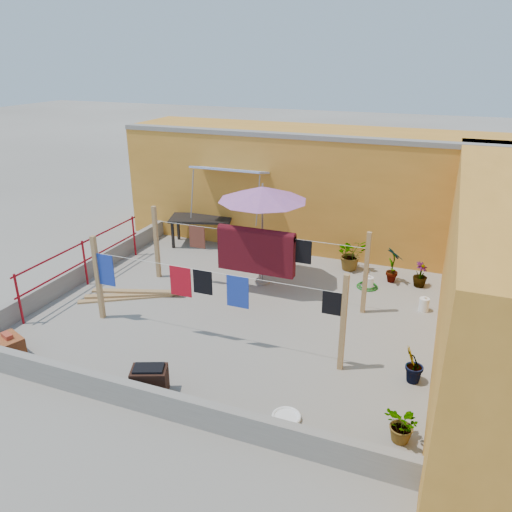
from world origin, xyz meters
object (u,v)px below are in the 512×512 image
(patio_umbrella, at_px, (263,194))
(water_jug_b, at_px, (369,283))
(brick_stack, at_px, (9,347))
(brazier, at_px, (150,381))
(outdoor_table, at_px, (201,220))
(water_jug_a, at_px, (424,305))
(plant_back_a, at_px, (351,254))
(white_basin, at_px, (286,417))
(green_hose, at_px, (367,286))

(patio_umbrella, distance_m, water_jug_b, 3.22)
(brick_stack, relative_size, brazier, 0.97)
(patio_umbrella, bearing_deg, outdoor_table, 144.50)
(water_jug_a, xyz_separation_m, plant_back_a, (-1.91, 1.65, 0.27))
(patio_umbrella, distance_m, white_basin, 5.29)
(green_hose, distance_m, plant_back_a, 1.16)
(water_jug_b, bearing_deg, white_basin, -94.45)
(green_hose, bearing_deg, white_basin, -93.98)
(outdoor_table, distance_m, white_basin, 7.73)
(outdoor_table, xyz_separation_m, water_jug_b, (4.96, -1.23, -0.58))
(water_jug_b, relative_size, plant_back_a, 0.42)
(water_jug_b, distance_m, plant_back_a, 1.22)
(brazier, distance_m, water_jug_a, 5.98)
(brick_stack, distance_m, green_hose, 7.64)
(patio_umbrella, relative_size, brick_stack, 4.08)
(water_jug_a, distance_m, plant_back_a, 2.53)
(water_jug_b, bearing_deg, plant_back_a, 122.03)
(water_jug_a, height_order, plant_back_a, plant_back_a)
(water_jug_b, bearing_deg, brazier, -116.88)
(brick_stack, relative_size, water_jug_a, 1.92)
(outdoor_table, relative_size, water_jug_a, 5.71)
(patio_umbrella, xyz_separation_m, water_jug_b, (2.43, 0.58, -2.03))
(water_jug_a, relative_size, green_hose, 0.66)
(plant_back_a, bearing_deg, outdoor_table, 177.07)
(patio_umbrella, distance_m, green_hose, 3.28)
(white_basin, height_order, water_jug_a, water_jug_a)
(brick_stack, distance_m, white_basin, 5.20)
(patio_umbrella, xyz_separation_m, water_jug_a, (3.71, -0.06, -2.04))
(water_jug_b, bearing_deg, patio_umbrella, -166.66)
(brazier, height_order, water_jug_b, brazier)
(white_basin, distance_m, plant_back_a, 5.98)
(plant_back_a, bearing_deg, patio_umbrella, -138.67)
(patio_umbrella, bearing_deg, water_jug_a, -0.97)
(green_hose, height_order, plant_back_a, plant_back_a)
(brazier, relative_size, green_hose, 1.32)
(brazier, relative_size, water_jug_b, 1.93)
(water_jug_a, bearing_deg, green_hose, 151.20)
(white_basin, relative_size, green_hose, 0.89)
(outdoor_table, height_order, water_jug_b, outdoor_table)
(white_basin, distance_m, green_hose, 5.06)
(green_hose, bearing_deg, brazier, -116.21)
(outdoor_table, bearing_deg, patio_umbrella, -35.50)
(green_hose, xyz_separation_m, plant_back_a, (-0.59, 0.92, 0.38))
(patio_umbrella, height_order, water_jug_a, patio_umbrella)
(patio_umbrella, xyz_separation_m, outdoor_table, (-2.53, 1.80, -1.45))
(brick_stack, distance_m, water_jug_a, 8.22)
(patio_umbrella, height_order, white_basin, patio_umbrella)
(brick_stack, height_order, plant_back_a, plant_back_a)
(white_basin, xyz_separation_m, water_jug_b, (0.39, 4.96, 0.11))
(outdoor_table, relative_size, brick_stack, 2.97)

